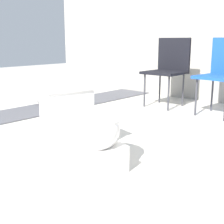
{
  "coord_description": "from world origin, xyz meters",
  "views": [
    {
      "loc": [
        1.73,
        -1.34,
        0.81
      ],
      "look_at": [
        0.27,
        0.29,
        0.3
      ],
      "focal_mm": 50.0,
      "sensor_mm": 36.0,
      "label": 1
    }
  ],
  "objects": [
    {
      "name": "ground_plane",
      "position": [
        0.0,
        0.0,
        0.0
      ],
      "size": [
        14.0,
        14.0,
        0.0
      ],
      "primitive_type": "plane",
      "color": "#B7B2A8"
    },
    {
      "name": "gravel_strip",
      "position": [
        -1.31,
        0.5,
        0.01
      ],
      "size": [
        0.56,
        8.0,
        0.01
      ],
      "primitive_type": "cube",
      "color": "#4C4C51",
      "rests_on": "ground"
    },
    {
      "name": "toilet",
      "position": [
        0.27,
        -0.01,
        0.22
      ],
      "size": [
        0.7,
        0.51,
        0.52
      ],
      "rotation": [
        0.0,
        0.0,
        -0.25
      ],
      "color": "white",
      "rests_on": "ground"
    },
    {
      "name": "folding_chair_left",
      "position": [
        -0.33,
        2.02,
        0.51
      ],
      "size": [
        0.44,
        0.44,
        0.83
      ],
      "rotation": [
        0.0,
        0.0,
        -1.56
      ],
      "color": "black",
      "rests_on": "ground"
    },
    {
      "name": "boulder_near",
      "position": [
        -1.44,
        0.99,
        0.1
      ],
      "size": [
        0.36,
        0.35,
        0.2
      ],
      "primitive_type": "ellipsoid",
      "rotation": [
        0.0,
        0.0,
        2.95
      ],
      "color": "#B7B2AD",
      "rests_on": "ground"
    }
  ]
}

